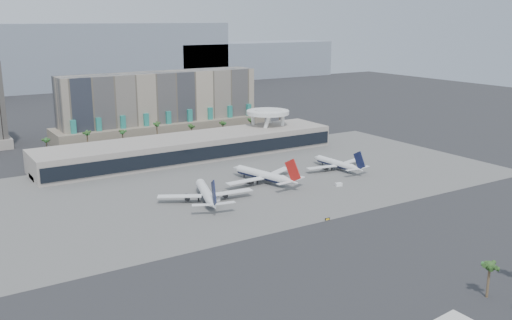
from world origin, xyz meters
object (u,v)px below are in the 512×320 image
airliner_left (206,193)px  airliner_centre (263,175)px  service_vehicle_a (215,199)px  service_vehicle_b (339,185)px  taxiway_sign (327,219)px  airliner_right (337,164)px

airliner_left → airliner_centre: size_ratio=0.97×
airliner_left → service_vehicle_a: (3.28, -1.63, -2.74)m
airliner_centre → service_vehicle_b: bearing=-55.0°
airliner_left → airliner_centre: bearing=34.4°
airliner_left → taxiway_sign: 53.90m
service_vehicle_a → taxiway_sign: service_vehicle_a is taller
airliner_right → taxiway_sign: bearing=-136.2°
airliner_left → taxiway_sign: airliner_left is taller
service_vehicle_a → airliner_right: bearing=23.2°
airliner_left → service_vehicle_a: 4.57m
service_vehicle_a → airliner_centre: bearing=35.0°
airliner_centre → service_vehicle_a: size_ratio=10.79×
airliner_left → airliner_right: 81.62m
airliner_left → airliner_centre: 37.49m
airliner_right → service_vehicle_b: airliner_right is taller
airliner_left → taxiway_sign: size_ratio=19.68×
service_vehicle_b → taxiway_sign: bearing=-123.8°
airliner_centre → service_vehicle_b: 35.43m
airliner_centre → service_vehicle_a: airliner_centre is taller
airliner_centre → service_vehicle_a: (-32.58, -12.61, -2.81)m
service_vehicle_a → service_vehicle_b: (59.18, -10.61, -0.18)m
airliner_right → service_vehicle_a: airliner_right is taller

